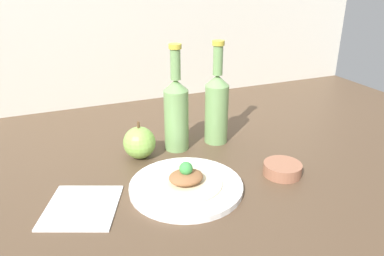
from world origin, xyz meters
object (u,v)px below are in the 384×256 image
at_px(cider_bottle_right, 217,105).
at_px(dipping_bowl, 282,169).
at_px(plated_food, 186,179).
at_px(apple, 139,143).
at_px(cider_bottle_left, 176,111).
at_px(plate, 186,186).

relative_size(cider_bottle_right, dipping_bowl, 3.13).
xyz_separation_m(plated_food, apple, (-0.05, 0.19, 0.01)).
height_order(cider_bottle_left, cider_bottle_right, same).
relative_size(plated_food, dipping_bowl, 1.78).
xyz_separation_m(plate, cider_bottle_left, (0.05, 0.20, 0.10)).
bearing_deg(plated_food, dipping_bowl, -6.23).
bearing_deg(apple, plate, -74.09).
relative_size(plate, cider_bottle_right, 0.89).
bearing_deg(dipping_bowl, apple, 143.49).
xyz_separation_m(plate, apple, (-0.05, 0.19, 0.03)).
bearing_deg(plate, plated_food, -45.00).
relative_size(plate, apple, 2.54).
height_order(cider_bottle_left, apple, cider_bottle_left).
bearing_deg(dipping_bowl, cider_bottle_left, 128.67).
height_order(plate, dipping_bowl, dipping_bowl).
distance_m(cider_bottle_right, dipping_bowl, 0.26).
height_order(cider_bottle_right, dipping_bowl, cider_bottle_right).
xyz_separation_m(cider_bottle_left, dipping_bowl, (0.18, -0.23, -0.09)).
bearing_deg(plate, dipping_bowl, -6.23).
height_order(plated_food, apple, apple).
height_order(cider_bottle_right, apple, cider_bottle_right).
bearing_deg(cider_bottle_right, cider_bottle_left, 180.00).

